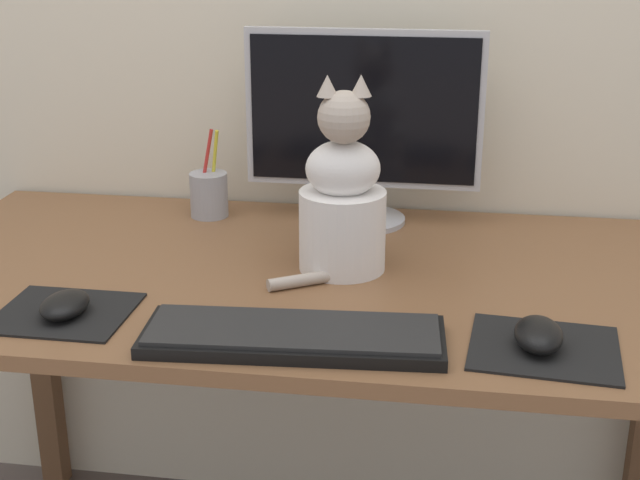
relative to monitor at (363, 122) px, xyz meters
The scene contains 9 objects.
desk 0.40m from the monitor, 103.90° to the right, with size 1.41×0.73×0.72m.
monitor is the anchor object (origin of this frame).
keyboard 0.57m from the monitor, 94.09° to the right, with size 0.43×0.17×0.02m.
mousepad_left 0.67m from the monitor, 128.74° to the right, with size 0.20×0.18×0.00m.
mousepad_right 0.63m from the monitor, 58.55° to the right, with size 0.22×0.20×0.00m.
computer_mouse_left 0.67m from the monitor, 127.69° to the right, with size 0.07×0.10×0.03m.
computer_mouse_right 0.62m from the monitor, 59.47° to the right, with size 0.07×0.10×0.04m.
cat 0.26m from the monitor, 91.57° to the right, with size 0.20×0.21×0.33m.
pen_cup 0.34m from the monitor, behind, with size 0.08×0.08×0.18m.
Camera 1 is at (0.24, -1.38, 1.29)m, focal length 50.00 mm.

